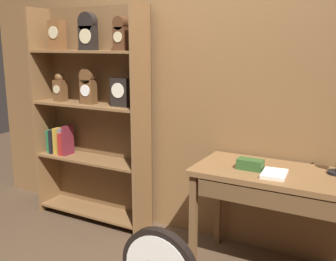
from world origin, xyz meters
name	(u,v)px	position (x,y,z in m)	size (l,w,h in m)	color
back_wood_panel	(198,90)	(0.00, 1.21, 1.30)	(4.80, 0.05, 2.60)	brown
bookshelf	(90,112)	(-1.02, 1.00, 1.06)	(1.18, 0.30, 2.02)	brown
workbench	(294,188)	(0.91, 0.83, 0.71)	(1.42, 0.60, 0.80)	brown
toolbox_small	(250,164)	(0.60, 0.80, 0.84)	(0.18, 0.10, 0.07)	#2D5123
open_repair_manual	(274,174)	(0.79, 0.74, 0.82)	(0.16, 0.22, 0.03)	silver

